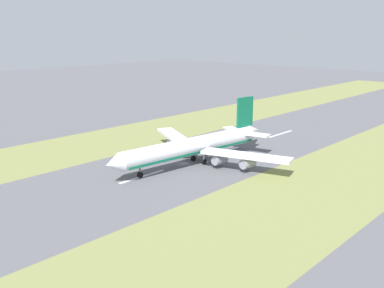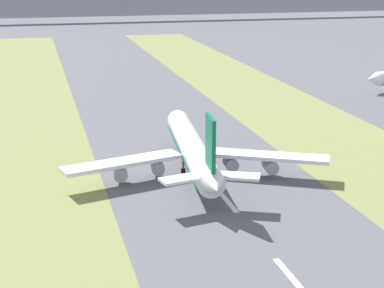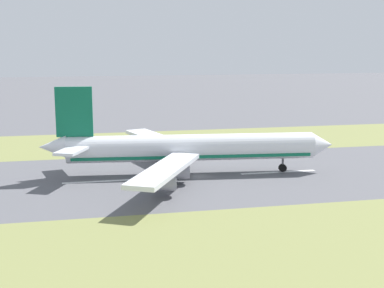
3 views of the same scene
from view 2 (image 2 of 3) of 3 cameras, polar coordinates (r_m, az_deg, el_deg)
name	(u,v)px [view 2 (image 2 of 3)]	position (r m, az deg, el deg)	size (l,w,h in m)	color
ground_plane	(200,169)	(161.75, 0.73, -2.21)	(800.00, 800.00, 0.00)	#56565B
grass_median_west	(16,183)	(156.96, -15.39, -3.39)	(40.00, 600.00, 0.01)	olive
grass_median_east	(362,156)	(178.15, 14.86, -1.03)	(40.00, 600.00, 0.01)	olive
centreline_dash_near	(296,283)	(108.36, 9.21, -12.06)	(1.20, 18.00, 0.01)	silver
centreline_dash_mid	(225,198)	(142.56, 2.91, -4.80)	(1.20, 18.00, 0.01)	silver
centreline_dash_far	(183,148)	(179.18, -0.81, -0.38)	(1.20, 18.00, 0.01)	silver
airplane_main_jet	(193,150)	(156.49, 0.10, -0.54)	(63.82, 67.21, 20.20)	silver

